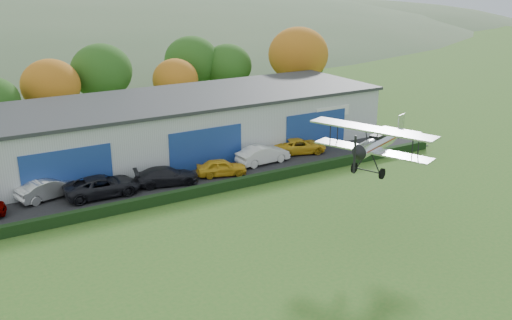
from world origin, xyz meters
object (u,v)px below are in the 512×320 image
car_6 (300,146)px  car_1 (49,188)px  hangar (178,124)px  car_4 (222,167)px  biplane (379,141)px  car_5 (263,154)px  car_3 (166,176)px  car_2 (103,186)px

car_6 → car_1: bearing=105.0°
car_1 → hangar: bearing=-80.3°
car_4 → car_6: (9.38, 1.76, -0.02)m
car_4 → biplane: biplane is taller
biplane → car_5: bearing=65.0°
car_3 → biplane: bearing=-136.9°
car_2 → car_4: size_ratio=1.36×
car_1 → car_3: car_1 is taller
car_6 → car_4: bearing=116.9°
car_1 → biplane: 24.98m
hangar → car_1: hangar is taller
car_1 → car_5: car_5 is taller
biplane → car_3: bearing=98.5°
car_3 → car_6: (14.26, 1.38, -0.04)m
hangar → car_3: 9.68m
car_1 → car_2: size_ratio=0.84×
car_1 → car_4: 13.91m
car_1 → car_4: (13.72, -2.27, -0.08)m
car_3 → biplane: biplane is taller
car_4 → car_5: bearing=-60.8°
car_3 → hangar: bearing=-17.3°
car_2 → biplane: bearing=-135.3°
hangar → car_3: bearing=-120.0°
car_2 → car_6: (19.43, 1.13, -0.10)m
car_5 → biplane: size_ratio=0.61×
car_6 → hangar: bearing=70.5°
car_6 → biplane: (-5.47, -16.36, 5.43)m
hangar → car_6: bearing=-35.8°
car_1 → car_2: 4.02m
hangar → biplane: biplane is taller
car_3 → car_5: 9.65m
car_4 → car_2: bearing=103.9°
car_2 → car_1: bearing=68.1°
hangar → car_1: 15.11m
car_5 → car_2: bearing=87.4°
car_1 → biplane: (17.63, -16.87, 5.33)m
car_3 → car_4: (4.89, -0.38, -0.02)m
car_2 → car_4: (10.05, -0.63, -0.08)m
car_3 → car_6: size_ratio=1.02×
hangar → car_6: size_ratio=8.01×
car_1 → biplane: bearing=-149.0°
car_4 → biplane: (3.91, -14.60, 5.41)m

